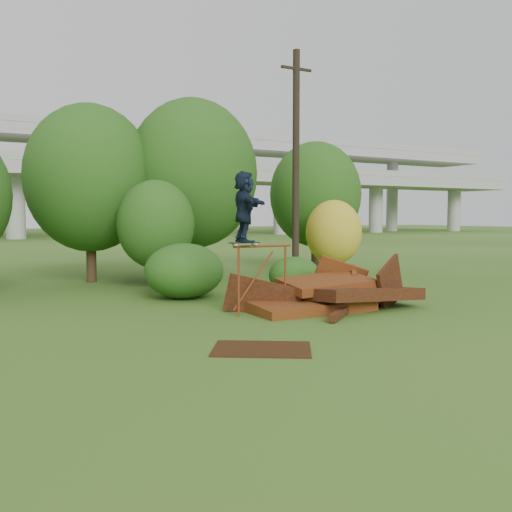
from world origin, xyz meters
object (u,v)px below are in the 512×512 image
scrap_pile (331,295)px  flat_plate (262,349)px  skater (244,207)px  utility_pole (296,165)px

scrap_pile → flat_plate: 5.41m
skater → flat_plate: 4.77m
scrap_pile → skater: (-2.72, 0.13, 2.50)m
utility_pole → skater: bearing=-132.4°
scrap_pile → skater: skater is taller
flat_plate → utility_pole: utility_pole is taller
skater → flat_plate: (-1.49, -3.50, -2.87)m
scrap_pile → utility_pole: size_ratio=0.61×
scrap_pile → utility_pole: bearing=65.0°
flat_plate → utility_pole: (7.19, 9.74, 4.68)m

